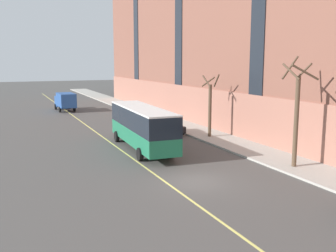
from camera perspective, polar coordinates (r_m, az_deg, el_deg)
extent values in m
plane|color=#4C4947|center=(24.80, 3.98, -8.03)|extent=(260.00, 260.00, 0.00)
cube|color=#ADA89E|center=(31.60, 14.96, -4.35)|extent=(4.04, 160.00, 0.15)
cube|color=#A56A58|center=(30.26, 21.55, -1.19)|extent=(0.14, 110.00, 4.40)
cube|color=#1E232B|center=(50.72, 1.55, 15.93)|extent=(0.10, 2.00, 18.19)
cube|color=#1E232B|center=(65.99, -4.69, 14.41)|extent=(0.10, 2.00, 18.19)
cube|color=#1E704C|center=(33.07, -3.76, -1.32)|extent=(3.05, 11.69, 1.29)
cube|color=black|center=(32.83, -3.79, 1.14)|extent=(3.06, 11.69, 1.58)
cube|color=white|center=(32.72, -3.80, 2.62)|extent=(3.07, 11.69, 0.12)
cube|color=#19232D|center=(38.41, -6.31, 2.08)|extent=(2.30, 0.19, 1.19)
cube|color=orange|center=(38.33, -6.34, 3.22)|extent=(1.75, 0.14, 0.28)
cube|color=black|center=(38.71, -6.27, -0.60)|extent=(2.45, 0.24, 0.24)
cube|color=white|center=(38.46, -7.54, -0.31)|extent=(0.28, 0.07, 0.18)
cube|color=white|center=(38.89, -5.03, -0.16)|extent=(0.28, 0.07, 0.18)
cylinder|color=black|center=(36.75, -7.46, -1.51)|extent=(0.35, 1.01, 1.00)
cylinder|color=black|center=(37.38, -3.72, -1.26)|extent=(0.35, 1.01, 1.00)
cylinder|color=black|center=(29.63, -4.10, -4.12)|extent=(0.35, 1.01, 1.00)
cylinder|color=black|center=(30.41, 0.43, -3.74)|extent=(0.35, 1.01, 1.00)
cube|color=black|center=(40.65, 0.13, -0.17)|extent=(1.77, 4.55, 0.64)
cube|color=#232D38|center=(40.35, 0.26, 0.62)|extent=(1.55, 2.05, 0.56)
cube|color=black|center=(40.30, 0.26, 1.04)|extent=(1.52, 1.96, 0.04)
cylinder|color=black|center=(41.66, -1.74, -0.39)|extent=(0.22, 0.64, 0.64)
cylinder|color=black|center=(42.32, 0.43, -0.23)|extent=(0.22, 0.64, 0.64)
cylinder|color=black|center=(39.09, -0.20, -1.04)|extent=(0.22, 0.64, 0.64)
cylinder|color=black|center=(39.79, 2.08, -0.86)|extent=(0.22, 0.64, 0.64)
cube|color=navy|center=(50.31, -4.70, 1.66)|extent=(1.82, 4.66, 0.64)
cube|color=#232D38|center=(50.01, -4.62, 2.30)|extent=(1.60, 2.10, 0.56)
cube|color=navy|center=(49.97, -4.62, 2.65)|extent=(1.56, 2.01, 0.04)
cylinder|color=black|center=(51.44, -6.14, 1.45)|extent=(0.22, 0.64, 0.64)
cylinder|color=black|center=(51.99, -4.27, 1.56)|extent=(0.22, 0.64, 0.64)
cylinder|color=black|center=(48.72, -5.14, 1.01)|extent=(0.22, 0.64, 0.64)
cylinder|color=black|center=(49.29, -3.17, 1.14)|extent=(0.22, 0.64, 0.64)
cube|color=#285199|center=(60.03, -14.56, 3.67)|extent=(2.33, 4.52, 2.00)
cube|color=#285199|center=(63.28, -15.10, 3.52)|extent=(2.14, 1.76, 1.60)
cube|color=#1E2833|center=(64.12, -15.25, 3.81)|extent=(1.87, 0.14, 0.80)
cylinder|color=black|center=(63.20, -16.00, 2.71)|extent=(0.28, 0.85, 0.84)
cylinder|color=black|center=(63.55, -14.14, 2.83)|extent=(0.28, 0.85, 0.84)
cylinder|color=black|center=(59.51, -15.41, 2.34)|extent=(0.28, 0.85, 0.84)
cylinder|color=black|center=(59.89, -13.44, 2.47)|extent=(0.28, 0.85, 0.84)
cylinder|color=brown|center=(28.35, 18.10, 0.56)|extent=(0.32, 0.32, 6.28)
cylinder|color=brown|center=(28.51, 19.15, 7.54)|extent=(0.39, 1.23, 1.14)
cylinder|color=brown|center=(28.50, 17.32, 8.10)|extent=(1.57, 0.42, 1.59)
cylinder|color=brown|center=(27.51, 17.43, 7.55)|extent=(0.31, 1.55, 1.12)
cylinder|color=brown|center=(27.22, 19.32, 7.37)|extent=(1.88, 0.66, 1.07)
cylinder|color=brown|center=(38.16, 6.10, 2.22)|extent=(0.32, 0.32, 5.04)
cylinder|color=brown|center=(38.11, 7.07, 6.57)|extent=(0.39, 1.34, 1.25)
cylinder|color=brown|center=(38.51, 5.88, 6.42)|extent=(1.34, 0.41, 0.99)
cylinder|color=brown|center=(37.55, 5.62, 6.47)|extent=(0.43, 1.12, 1.13)
cube|color=#E0D66B|center=(26.73, -2.37, -6.71)|extent=(0.16, 140.00, 0.01)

